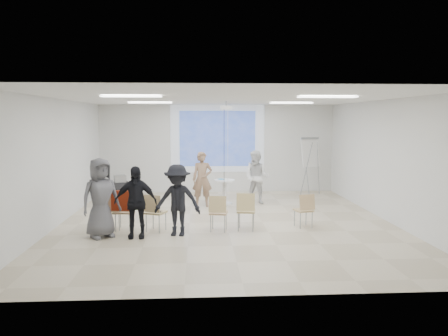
{
  "coord_description": "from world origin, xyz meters",
  "views": [
    {
      "loc": [
        -0.67,
        -10.45,
        2.52
      ],
      "look_at": [
        0.0,
        0.8,
        1.25
      ],
      "focal_mm": 35.0,
      "sensor_mm": 36.0,
      "label": 1
    }
  ],
  "objects": [
    {
      "name": "flipchart_easel",
      "position": [
        3.02,
        3.68,
        1.41
      ],
      "size": [
        0.76,
        0.61,
        1.92
      ],
      "rotation": [
        0.0,
        0.0,
        0.43
      ],
      "color": "gray",
      "rests_on": "floor"
    },
    {
      "name": "fluor_panel_se",
      "position": [
        2.0,
        -1.5,
        2.97
      ],
      "size": [
        1.2,
        0.3,
        0.02
      ],
      "primitive_type": "cube",
      "color": "white",
      "rests_on": "ceiling"
    },
    {
      "name": "ceiling_projector",
      "position": [
        0.1,
        1.49,
        2.69
      ],
      "size": [
        0.3,
        0.25,
        3.0
      ],
      "color": "white",
      "rests_on": "ceiling"
    },
    {
      "name": "chair_far_left",
      "position": [
        -2.63,
        -0.59,
        0.48
      ],
      "size": [
        0.4,
        0.43,
        0.8
      ],
      "rotation": [
        0.0,
        0.0,
        0.07
      ],
      "color": "tan",
      "rests_on": "floor"
    },
    {
      "name": "red_jacket",
      "position": [
        -2.36,
        -0.82,
        0.72
      ],
      "size": [
        0.47,
        0.14,
        0.44
      ],
      "primitive_type": "cube",
      "rotation": [
        0.0,
        0.0,
        -0.08
      ],
      "color": "#9A2A13",
      "rests_on": "chair_left_mid"
    },
    {
      "name": "floor",
      "position": [
        0.0,
        0.0,
        -0.05
      ],
      "size": [
        8.0,
        9.0,
        0.1
      ],
      "primitive_type": "cube",
      "color": "beige",
      "rests_on": "ground"
    },
    {
      "name": "laptop",
      "position": [
        -1.63,
        -0.72,
        0.46
      ],
      "size": [
        0.37,
        0.33,
        0.02
      ],
      "primitive_type": "imported",
      "rotation": [
        0.0,
        0.0,
        2.75
      ],
      "color": "black",
      "rests_on": "chair_left_inner"
    },
    {
      "name": "projection_image",
      "position": [
        0.0,
        4.47,
        1.85
      ],
      "size": [
        2.6,
        0.01,
        1.9
      ],
      "primitive_type": "cube",
      "color": "#3250AC",
      "rests_on": "wall_back"
    },
    {
      "name": "audience_mid",
      "position": [
        -1.12,
        -1.14,
        0.88
      ],
      "size": [
        1.23,
        0.81,
        1.76
      ],
      "primitive_type": "imported",
      "rotation": [
        0.0,
        0.0,
        -0.18
      ],
      "color": "black",
      "rests_on": "floor"
    },
    {
      "name": "fluor_panel_ne",
      "position": [
        2.0,
        2.0,
        2.97
      ],
      "size": [
        1.2,
        0.3,
        0.02
      ],
      "primitive_type": "cube",
      "color": "white",
      "rests_on": "ceiling"
    },
    {
      "name": "chair_right_inner",
      "position": [
        0.4,
        -0.83,
        0.52
      ],
      "size": [
        0.48,
        0.5,
        0.87
      ],
      "rotation": [
        0.0,
        0.0,
        -0.17
      ],
      "color": "tan",
      "rests_on": "floor"
    },
    {
      "name": "ceiling",
      "position": [
        0.0,
        0.0,
        3.05
      ],
      "size": [
        8.0,
        9.0,
        0.1
      ],
      "primitive_type": "cube",
      "color": "white",
      "rests_on": "wall_back"
    },
    {
      "name": "pedestal_table",
      "position": [
        0.1,
        2.26,
        0.42
      ],
      "size": [
        0.77,
        0.77,
        0.76
      ],
      "rotation": [
        0.0,
        0.0,
        0.31
      ],
      "color": "white",
      "rests_on": "floor"
    },
    {
      "name": "chair_left_inner",
      "position": [
        -1.66,
        -0.8,
        0.5
      ],
      "size": [
        0.53,
        0.55,
        0.85
      ],
      "rotation": [
        0.0,
        0.0,
        -0.39
      ],
      "color": "tan",
      "rests_on": "floor"
    },
    {
      "name": "projection_halo",
      "position": [
        0.0,
        4.49,
        1.85
      ],
      "size": [
        3.2,
        0.01,
        2.3
      ],
      "primitive_type": "cube",
      "color": "silver",
      "rests_on": "wall_back"
    },
    {
      "name": "wall_left",
      "position": [
        -4.05,
        0.0,
        1.5
      ],
      "size": [
        0.1,
        9.0,
        3.0
      ],
      "primitive_type": "cube",
      "color": "silver",
      "rests_on": "floor"
    },
    {
      "name": "fluor_panel_nw",
      "position": [
        -2.0,
        2.0,
        2.97
      ],
      "size": [
        1.2,
        0.3,
        0.02
      ],
      "primitive_type": "cube",
      "color": "white",
      "rests_on": "ceiling"
    },
    {
      "name": "wall_right",
      "position": [
        4.05,
        0.0,
        1.5
      ],
      "size": [
        0.1,
        9.0,
        3.0
      ],
      "primitive_type": "cube",
      "color": "silver",
      "rests_on": "floor"
    },
    {
      "name": "player_right",
      "position": [
        1.07,
        2.33,
        0.88
      ],
      "size": [
        1.06,
        0.99,
        1.76
      ],
      "primitive_type": "imported",
      "rotation": [
        0.0,
        0.0,
        -0.48
      ],
      "color": "white",
      "rests_on": "floor"
    },
    {
      "name": "fluor_panel_sw",
      "position": [
        -2.0,
        -1.5,
        2.97
      ],
      "size": [
        1.2,
        0.3,
        0.02
      ],
      "primitive_type": "cube",
      "color": "white",
      "rests_on": "ceiling"
    },
    {
      "name": "audience_outer",
      "position": [
        -2.75,
        -1.18,
        0.95
      ],
      "size": [
        1.12,
        1.04,
        1.91
      ],
      "primitive_type": "imported",
      "rotation": [
        0.0,
        0.0,
        0.61
      ],
      "color": "slate",
      "rests_on": "floor"
    },
    {
      "name": "controller_left",
      "position": [
        -0.38,
        2.24,
        1.19
      ],
      "size": [
        0.04,
        0.11,
        0.04
      ],
      "primitive_type": "cube",
      "rotation": [
        0.0,
        0.0,
        0.02
      ],
      "color": "white",
      "rests_on": "player_left"
    },
    {
      "name": "wall_back",
      "position": [
        0.0,
        4.55,
        1.5
      ],
      "size": [
        8.0,
        0.1,
        3.0
      ],
      "primitive_type": "cube",
      "color": "silver",
      "rests_on": "floor"
    },
    {
      "name": "audience_left",
      "position": [
        -2.0,
        -1.26,
        0.88
      ],
      "size": [
        1.03,
        0.63,
        1.76
      ],
      "primitive_type": "imported",
      "rotation": [
        0.0,
        0.0,
        -0.02
      ],
      "color": "black",
      "rests_on": "floor"
    },
    {
      "name": "controller_right",
      "position": [
        0.89,
        2.58,
        1.19
      ],
      "size": [
        0.09,
        0.12,
        0.04
      ],
      "primitive_type": "cube",
      "rotation": [
        0.0,
        0.0,
        -0.48
      ],
      "color": "white",
      "rests_on": "player_right"
    },
    {
      "name": "av_cart",
      "position": [
        -3.15,
        3.41,
        0.35
      ],
      "size": [
        0.61,
        0.54,
        0.75
      ],
      "rotation": [
        0.0,
        0.0,
        0.33
      ],
      "color": "black",
      "rests_on": "floor"
    },
    {
      "name": "chair_center",
      "position": [
        -0.23,
        -0.88,
        0.49
      ],
      "size": [
        0.45,
        0.48,
        0.83
      ],
      "rotation": [
        0.0,
        0.0,
        -0.18
      ],
      "color": "tan",
      "rests_on": "floor"
    },
    {
      "name": "chair_left_mid",
      "position": [
        -2.37,
        -0.67,
        0.5
      ],
      "size": [
        0.43,
        0.45,
        0.84
      ],
      "rotation": [
        0.0,
        0.0,
        -0.08
      ],
      "color": "tan",
      "rests_on": "floor"
    },
    {
      "name": "player_left",
      "position": [
        -0.56,
        1.99,
        0.9
      ],
      "size": [
        0.66,
        0.46,
        1.8
      ],
      "primitive_type": "imported",
      "rotation": [
        0.0,
        0.0,
        0.02
      ],
      "color": "#9A785E",
      "rests_on": "floor"
    },
    {
      "name": "chair_right_far",
      "position": [
        1.79,
        -0.65,
        0.47
      ],
      "size": [
        0.46,
        0.48,
        0.8
      ],
      "rotation": [
        0.0,
        0.0,
        0.23
      ],
      "color": "tan",
      "rests_on": "floor"
    }
  ]
}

